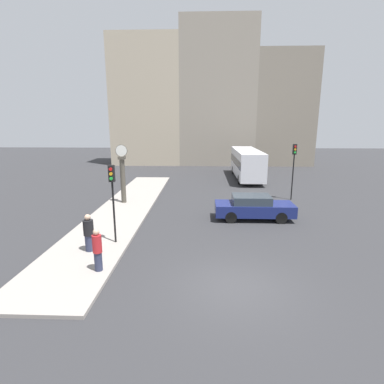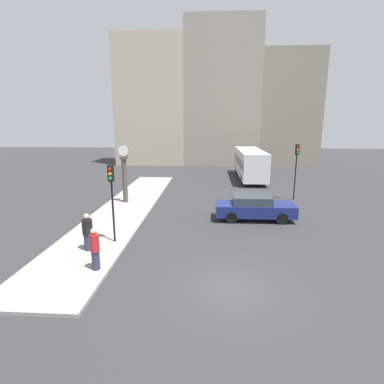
{
  "view_description": "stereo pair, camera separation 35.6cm",
  "coord_description": "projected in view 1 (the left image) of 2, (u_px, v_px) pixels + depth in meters",
  "views": [
    {
      "loc": [
        -1.15,
        -9.59,
        5.65
      ],
      "look_at": [
        -1.73,
        6.41,
        1.95
      ],
      "focal_mm": 28.0,
      "sensor_mm": 36.0,
      "label": 1
    },
    {
      "loc": [
        -0.79,
        -9.57,
        5.65
      ],
      "look_at": [
        -1.73,
        6.41,
        1.95
      ],
      "focal_mm": 28.0,
      "sensor_mm": 36.0,
      "label": 2
    }
  ],
  "objects": [
    {
      "name": "pedestrian_red_top",
      "position": [
        97.0,
        250.0,
        11.3
      ],
      "size": [
        0.35,
        0.35,
        1.67
      ],
      "color": "#2D334C",
      "rests_on": "sidewalk_corner"
    },
    {
      "name": "street_clock",
      "position": [
        123.0,
        175.0,
        20.86
      ],
      "size": [
        0.83,
        0.45,
        4.07
      ],
      "color": "#4C473D",
      "rests_on": "sidewalk_corner"
    },
    {
      "name": "bus_distant",
      "position": [
        247.0,
        162.0,
        30.78
      ],
      "size": [
        2.35,
        9.49,
        2.95
      ],
      "color": "silver",
      "rests_on": "ground_plane"
    },
    {
      "name": "building_row",
      "position": [
        210.0,
        101.0,
        40.43
      ],
      "size": [
        26.98,
        5.0,
        18.65
      ],
      "color": "#B7A88E",
      "rests_on": "ground_plane"
    },
    {
      "name": "sedan_car",
      "position": [
        253.0,
        207.0,
        17.85
      ],
      "size": [
        4.63,
        1.74,
        1.46
      ],
      "color": "navy",
      "rests_on": "ground_plane"
    },
    {
      "name": "pedestrian_black_jacket",
      "position": [
        89.0,
        233.0,
        13.07
      ],
      "size": [
        0.44,
        0.44,
        1.68
      ],
      "color": "#2D334C",
      "rests_on": "sidewalk_corner"
    },
    {
      "name": "traffic_light_far",
      "position": [
        294.0,
        161.0,
        21.92
      ],
      "size": [
        0.26,
        0.24,
        4.15
      ],
      "color": "black",
      "rests_on": "ground_plane"
    },
    {
      "name": "ground_plane",
      "position": [
        234.0,
        287.0,
        10.57
      ],
      "size": [
        120.0,
        120.0,
        0.0
      ],
      "primitive_type": "plane",
      "color": "#2D2D30"
    },
    {
      "name": "sidewalk_corner",
      "position": [
        125.0,
        209.0,
        19.95
      ],
      "size": [
        3.42,
        22.84,
        0.13
      ],
      "primitive_type": "cube",
      "color": "gray",
      "rests_on": "ground_plane"
    },
    {
      "name": "traffic_light_near",
      "position": [
        112.0,
        188.0,
        13.62
      ],
      "size": [
        0.26,
        0.24,
        3.67
      ],
      "color": "black",
      "rests_on": "sidewalk_corner"
    }
  ]
}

